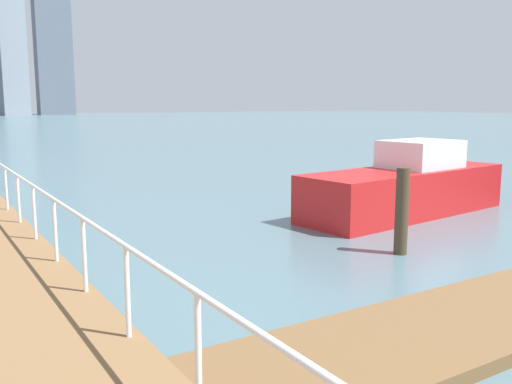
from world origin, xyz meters
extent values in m
plane|color=slate|center=(0.00, 20.00, 0.00)|extent=(300.00, 300.00, 0.00)
cylinder|color=white|center=(-3.15, 5.64, 0.93)|extent=(0.06, 0.06, 1.05)
cylinder|color=white|center=(-3.15, 7.42, 0.93)|extent=(0.06, 0.06, 1.05)
cylinder|color=white|center=(-3.15, 9.20, 0.93)|extent=(0.06, 0.06, 1.05)
cylinder|color=white|center=(-3.15, 10.98, 0.93)|extent=(0.06, 0.06, 1.05)
cylinder|color=white|center=(-3.15, 12.76, 0.93)|extent=(0.06, 0.06, 1.05)
cylinder|color=white|center=(-3.15, 14.54, 0.93)|extent=(0.06, 0.06, 1.05)
cylinder|color=white|center=(-3.15, 16.32, 0.93)|extent=(0.06, 0.06, 1.05)
cylinder|color=white|center=(-3.15, 9.20, 1.45)|extent=(0.06, 24.92, 0.06)
cylinder|color=#473826|center=(3.12, 9.28, 0.87)|extent=(0.26, 0.26, 1.75)
cube|color=red|center=(6.21, 12.09, 0.62)|extent=(6.70, 2.69, 1.24)
cube|color=white|center=(6.84, 12.16, 1.61)|extent=(2.22, 1.79, 0.75)
cube|color=#8C939E|center=(17.19, 149.92, 21.88)|extent=(6.82, 9.46, 43.75)
cube|color=slate|center=(28.06, 153.06, 28.82)|extent=(9.30, 9.70, 57.64)
camera|label=1|loc=(-5.06, 1.67, 3.00)|focal=38.87mm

